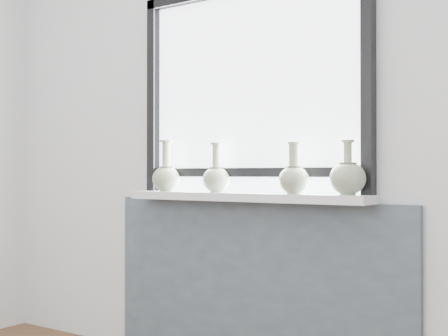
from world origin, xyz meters
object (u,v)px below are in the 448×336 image
Objects in this scene: vase_c at (294,177)px; vase_d at (348,177)px; windowsill at (243,197)px; vase_a at (166,176)px; vase_b at (216,177)px.

vase_d is at bearing 1.35° from vase_c.
vase_a is at bearing -177.27° from windowsill.
vase_a reaches higher than vase_c.
windowsill is 0.57m from vase_d.
vase_c reaches higher than windowsill.
vase_b is 1.04× the size of vase_d.
vase_a reaches higher than vase_d.
vase_a is at bearing -176.26° from vase_b.
windowsill is 5.55× the size of vase_c.
windowsill is at bearing 0.74° from vase_b.
vase_c is (0.77, -0.01, -0.00)m from vase_a.
vase_d reaches higher than windowsill.
vase_d is at bearing -2.40° from windowsill.
windowsill is 0.48m from vase_a.
vase_a reaches higher than vase_b.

